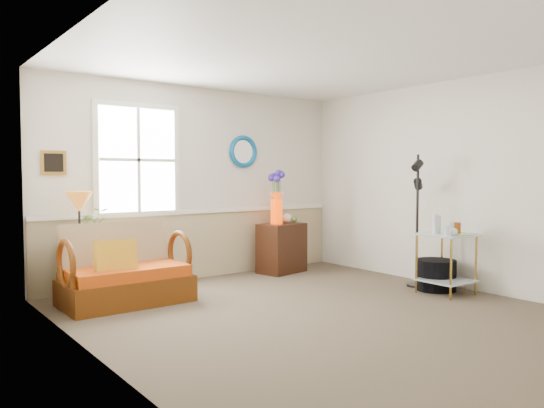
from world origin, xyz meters
TOP-DOWN VIEW (x-y plane):
  - floor at (0.00, 0.00)m, footprint 4.50×5.00m
  - ceiling at (0.00, 0.00)m, footprint 4.50×5.00m
  - walls at (0.00, 0.00)m, footprint 4.51×5.01m
  - wainscot at (0.00, 2.48)m, footprint 4.46×0.02m
  - chair_rail at (0.00, 2.47)m, footprint 4.46×0.04m
  - window at (-0.90, 2.47)m, footprint 1.14×0.06m
  - picture at (-1.92, 2.48)m, footprint 0.28×0.03m
  - mirror at (0.70, 2.48)m, footprint 0.47×0.07m
  - loveseat at (-1.40, 1.65)m, footprint 1.36×0.78m
  - throw_pillow at (-1.55, 1.55)m, footprint 0.44×0.13m
  - lamp_stand at (-1.70, 2.21)m, footprint 0.43×0.43m
  - table_lamp at (-1.73, 2.17)m, footprint 0.41×0.41m
  - potted_plant at (-1.55, 2.24)m, footprint 0.34×0.37m
  - cabinet at (1.12, 2.11)m, footprint 0.73×0.54m
  - flower_vase at (1.03, 2.11)m, footprint 0.25×0.25m
  - side_table at (1.81, -0.17)m, footprint 0.58×0.58m
  - tabletop_items at (1.78, -0.22)m, footprint 0.43×0.43m
  - floor_lamp at (1.88, 0.31)m, footprint 0.25×0.25m
  - ottoman at (1.89, 0.03)m, footprint 0.62×0.62m

SIDE VIEW (x-z plane):
  - floor at x=0.00m, z-range -0.01..0.01m
  - ottoman at x=1.89m, z-range 0.00..0.37m
  - lamp_stand at x=-1.70m, z-range 0.00..0.67m
  - cabinet at x=1.12m, z-range 0.00..0.71m
  - side_table at x=1.81m, z-range 0.00..0.72m
  - loveseat at x=-1.40m, z-range 0.00..0.88m
  - wainscot at x=0.00m, z-range 0.00..0.90m
  - throw_pillow at x=-1.55m, z-range 0.29..0.72m
  - potted_plant at x=-1.55m, z-range 0.67..0.95m
  - floor_lamp at x=1.88m, z-range 0.00..1.67m
  - tabletop_items at x=1.78m, z-range 0.72..0.95m
  - chair_rail at x=0.00m, z-range 0.89..0.95m
  - table_lamp at x=-1.73m, z-range 0.67..1.22m
  - flower_vase at x=1.03m, z-range 0.71..1.46m
  - walls at x=0.00m, z-range 0.00..2.60m
  - picture at x=-1.92m, z-range 1.41..1.69m
  - window at x=-0.90m, z-range 0.88..2.32m
  - mirror at x=0.70m, z-range 1.51..1.99m
  - ceiling at x=0.00m, z-range 2.60..2.60m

